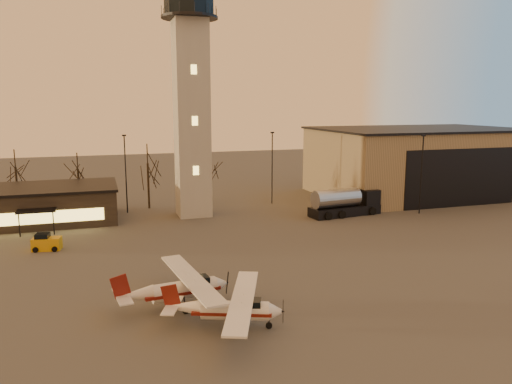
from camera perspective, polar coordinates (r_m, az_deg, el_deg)
ground at (r=36.49m, az=1.96°, el=-12.67°), size 220.00×220.00×0.00m
control_tower at (r=62.71m, az=-7.44°, el=12.08°), size 6.80×6.80×32.60m
hangar at (r=81.45m, az=18.00°, el=3.35°), size 30.60×20.60×10.30m
terminal at (r=65.59m, az=-26.73°, el=-1.46°), size 25.40×12.20×4.30m
light_poles at (r=64.35m, az=-6.94°, el=2.30°), size 58.50×12.25×10.14m
tree_row at (r=71.30m, az=-19.51°, el=2.98°), size 37.20×9.20×8.80m
cessna_front at (r=32.62m, az=-2.18°, el=-13.69°), size 8.32×10.11×2.85m
cessna_rear at (r=36.10m, az=-7.97°, el=-11.26°), size 8.74×11.01×3.02m
fuel_truck at (r=64.32m, az=10.09°, el=-1.43°), size 9.66×4.02×3.49m
service_cart at (r=52.87m, az=-22.85°, el=-5.46°), size 2.82×2.04×1.66m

